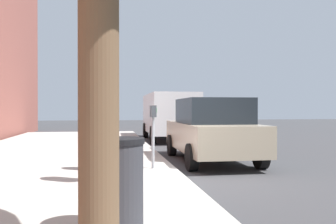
{
  "coord_description": "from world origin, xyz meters",
  "views": [
    {
      "loc": [
        -7.39,
        1.53,
        1.48
      ],
      "look_at": [
        0.78,
        0.13,
        1.41
      ],
      "focal_mm": 38.0,
      "sensor_mm": 36.0,
      "label": 1
    }
  ],
  "objects_px": {
    "pedestrian_bystander": "(98,124)",
    "trash_bin": "(118,184)",
    "parking_meter": "(153,123)",
    "parked_van_far": "(169,114)",
    "parked_sedan_near": "(211,130)",
    "pedestrian_at_meter": "(109,125)"
  },
  "relations": [
    {
      "from": "pedestrian_bystander",
      "to": "parked_van_far",
      "type": "relative_size",
      "value": 0.34
    },
    {
      "from": "parking_meter",
      "to": "parked_van_far",
      "type": "distance_m",
      "value": 8.87
    },
    {
      "from": "pedestrian_bystander",
      "to": "parked_sedan_near",
      "type": "relative_size",
      "value": 0.4
    },
    {
      "from": "pedestrian_bystander",
      "to": "trash_bin",
      "type": "height_order",
      "value": "pedestrian_bystander"
    },
    {
      "from": "trash_bin",
      "to": "pedestrian_at_meter",
      "type": "bearing_deg",
      "value": 1.13
    },
    {
      "from": "pedestrian_bystander",
      "to": "parked_sedan_near",
      "type": "height_order",
      "value": "pedestrian_bystander"
    },
    {
      "from": "parking_meter",
      "to": "parked_van_far",
      "type": "height_order",
      "value": "parked_van_far"
    },
    {
      "from": "parking_meter",
      "to": "parked_van_far",
      "type": "bearing_deg",
      "value": -12.16
    },
    {
      "from": "parked_sedan_near",
      "to": "trash_bin",
      "type": "relative_size",
      "value": 4.38
    },
    {
      "from": "parking_meter",
      "to": "trash_bin",
      "type": "height_order",
      "value": "parking_meter"
    },
    {
      "from": "pedestrian_bystander",
      "to": "parked_van_far",
      "type": "distance_m",
      "value": 10.48
    },
    {
      "from": "parked_van_far",
      "to": "trash_bin",
      "type": "xyz_separation_m",
      "value": [
        -12.63,
        2.77,
        -0.6
      ]
    },
    {
      "from": "parking_meter",
      "to": "pedestrian_at_meter",
      "type": "relative_size",
      "value": 0.83
    },
    {
      "from": "pedestrian_bystander",
      "to": "pedestrian_at_meter",
      "type": "bearing_deg",
      "value": 18.03
    },
    {
      "from": "pedestrian_bystander",
      "to": "parking_meter",
      "type": "bearing_deg",
      "value": -13.17
    },
    {
      "from": "pedestrian_bystander",
      "to": "trash_bin",
      "type": "distance_m",
      "value": 2.67
    },
    {
      "from": "parked_sedan_near",
      "to": "trash_bin",
      "type": "height_order",
      "value": "parked_sedan_near"
    },
    {
      "from": "pedestrian_bystander",
      "to": "trash_bin",
      "type": "xyz_separation_m",
      "value": [
        -2.6,
        -0.28,
        -0.55
      ]
    },
    {
      "from": "parking_meter",
      "to": "parked_sedan_near",
      "type": "relative_size",
      "value": 0.32
    },
    {
      "from": "parked_van_far",
      "to": "pedestrian_at_meter",
      "type": "bearing_deg",
      "value": 162.2
    },
    {
      "from": "pedestrian_bystander",
      "to": "parked_van_far",
      "type": "xyz_separation_m",
      "value": [
        10.03,
        -3.04,
        0.05
      ]
    },
    {
      "from": "parked_sedan_near",
      "to": "trash_bin",
      "type": "bearing_deg",
      "value": 154.02
    }
  ]
}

